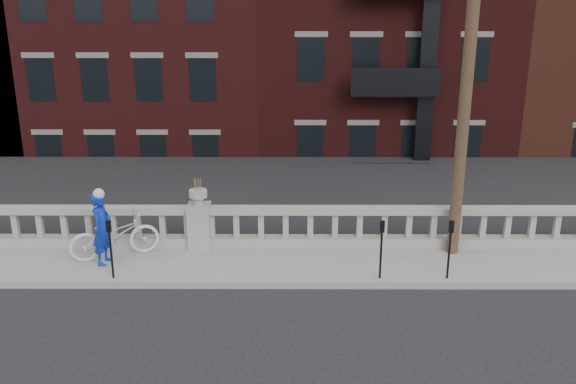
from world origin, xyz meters
name	(u,v)px	position (x,y,z in m)	size (l,w,h in m)	color
ground	(174,334)	(0.00, 0.00, 0.00)	(120.00, 120.00, 0.00)	black
sidewalk	(195,265)	(0.00, 3.00, 0.07)	(32.00, 2.20, 0.15)	#99958E
balustrade	(200,228)	(0.00, 3.95, 0.64)	(28.00, 0.34, 1.03)	#99958E
planter_pedestal	(199,220)	(0.00, 3.95, 0.83)	(0.55, 0.55, 1.76)	#99958E
lower_level	(258,57)	(0.56, 23.04, 2.63)	(80.00, 44.00, 20.80)	#605E59
utility_pole	(471,39)	(6.20, 3.60, 5.24)	(1.60, 0.28, 10.00)	#422D1E
parking_meter_c	(110,243)	(-1.71, 2.15, 1.00)	(0.10, 0.09, 1.36)	black
parking_meter_d	(381,243)	(4.24, 2.15, 1.00)	(0.10, 0.09, 1.36)	black
parking_meter_e	(450,243)	(5.74, 2.15, 1.00)	(0.10, 0.09, 1.36)	black
bicycle	(114,235)	(-1.94, 3.30, 0.70)	(0.73, 2.11, 1.11)	white
cyclist	(102,229)	(-2.10, 2.93, 1.01)	(0.63, 0.41, 1.72)	#0B29B1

